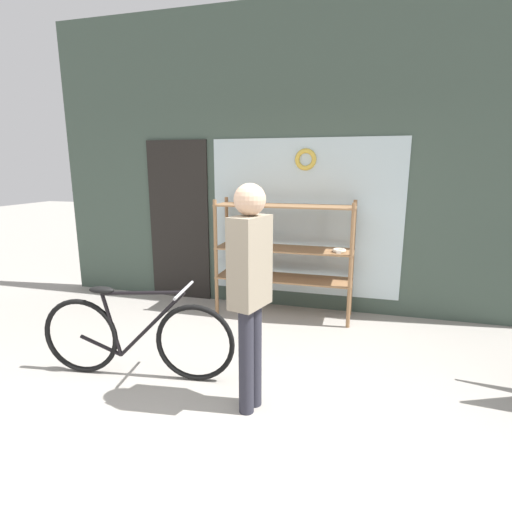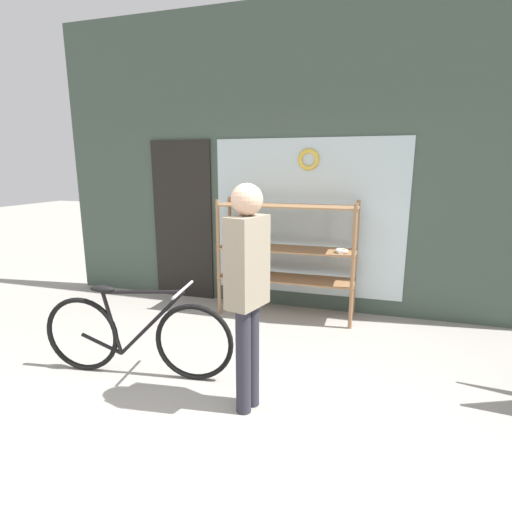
{
  "view_description": "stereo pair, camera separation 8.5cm",
  "coord_description": "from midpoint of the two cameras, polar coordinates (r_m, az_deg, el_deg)",
  "views": [
    {
      "loc": [
        0.94,
        -2.14,
        1.77
      ],
      "look_at": [
        0.01,
        1.19,
        0.99
      ],
      "focal_mm": 28.0,
      "sensor_mm": 36.0,
      "label": 1
    },
    {
      "loc": [
        1.02,
        -2.11,
        1.77
      ],
      "look_at": [
        0.01,
        1.19,
        0.99
      ],
      "focal_mm": 28.0,
      "sensor_mm": 36.0,
      "label": 2
    }
  ],
  "objects": [
    {
      "name": "display_case",
      "position": [
        4.71,
        4.81,
        1.23
      ],
      "size": [
        1.61,
        0.44,
        1.4
      ],
      "color": "#8E6642",
      "rests_on": "ground_plane"
    },
    {
      "name": "bicycle",
      "position": [
        3.6,
        -16.13,
        -10.86
      ],
      "size": [
        1.68,
        0.46,
        0.81
      ],
      "rotation": [
        0.0,
        0.0,
        0.14
      ],
      "color": "black",
      "rests_on": "ground_plane"
    },
    {
      "name": "storefront_facade",
      "position": [
        4.98,
        5.42,
        12.6
      ],
      "size": [
        6.29,
        0.13,
        3.62
      ],
      "color": "#3D4C42",
      "rests_on": "ground_plane"
    },
    {
      "name": "ground_plane",
      "position": [
        2.94,
        -6.78,
        -24.53
      ],
      "size": [
        30.0,
        30.0,
        0.0
      ],
      "primitive_type": "plane",
      "color": "gray"
    },
    {
      "name": "pedestrian",
      "position": [
        2.79,
        -0.38,
        -3.75
      ],
      "size": [
        0.26,
        0.36,
        1.66
      ],
      "rotation": [
        0.0,
        0.0,
        -1.85
      ],
      "color": "#282833",
      "rests_on": "ground_plane"
    }
  ]
}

